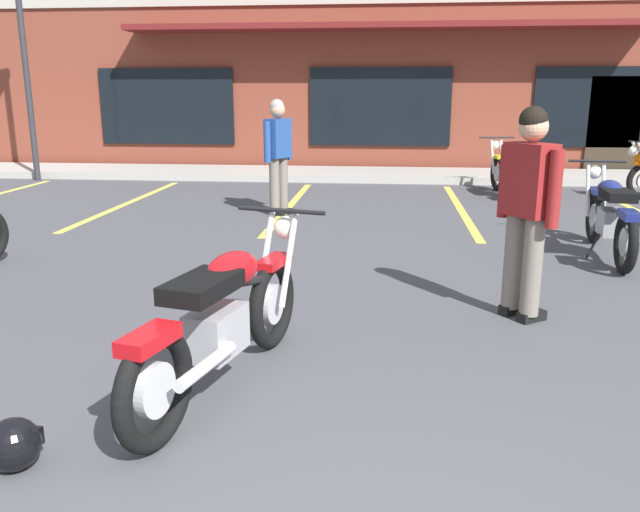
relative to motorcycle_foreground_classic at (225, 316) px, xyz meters
The scene contains 11 objects.
ground_plane 2.05m from the motorcycle_foreground_classic, 67.44° to the left, with size 80.00×80.00×0.00m, color #47474C.
sidewalk_kerb 10.16m from the motorcycle_foreground_classic, 85.68° to the left, with size 22.00×1.80×0.14m, color #A8A59E.
brick_storefront_building 14.36m from the motorcycle_foreground_classic, 86.92° to the left, with size 18.32×7.09×3.91m.
painted_stall_lines 6.58m from the motorcycle_foreground_classic, 83.31° to the left, with size 13.57×4.80×0.01m.
motorcycle_foreground_classic is the anchor object (origin of this frame).
motorcycle_black_cruiser 5.01m from the motorcycle_foreground_classic, 47.10° to the left, with size 0.67×2.11×0.98m.
motorcycle_green_cafe_racer 8.43m from the motorcycle_foreground_classic, 68.43° to the left, with size 0.76×2.10×0.98m.
person_in_black_shirt 2.56m from the motorcycle_foreground_classic, 35.75° to the left, with size 0.43×0.55×1.68m.
person_in_shorts_foreground 5.84m from the motorcycle_foreground_classic, 96.27° to the left, with size 0.40×0.58×1.68m.
helmet_on_pavement 1.31m from the motorcycle_foreground_classic, 129.37° to the right, with size 0.26×0.26×0.26m.
parking_lot_lamp_post 11.20m from the motorcycle_foreground_classic, 124.94° to the left, with size 0.24×0.76×4.89m.
Camera 1 is at (0.18, -1.50, 1.77)m, focal length 36.13 mm.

